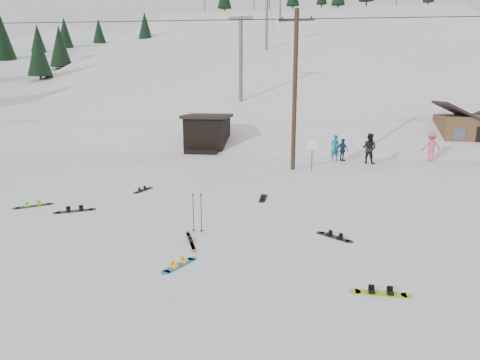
% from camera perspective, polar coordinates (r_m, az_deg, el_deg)
% --- Properties ---
extents(ground, '(200.00, 200.00, 0.00)m').
position_cam_1_polar(ground, '(12.47, -6.22, -9.98)').
color(ground, white).
rests_on(ground, ground).
extents(ski_slope, '(60.00, 85.24, 65.97)m').
position_cam_1_polar(ski_slope, '(68.22, 7.13, -2.19)').
color(ski_slope, white).
rests_on(ski_slope, ground).
extents(ridge_left, '(47.54, 95.03, 58.38)m').
position_cam_1_polar(ridge_left, '(72.69, -22.84, -1.37)').
color(ridge_left, white).
rests_on(ridge_left, ground).
extents(treeline_left, '(20.00, 64.00, 10.00)m').
position_cam_1_polar(treeline_left, '(63.45, -26.03, 6.62)').
color(treeline_left, black).
rests_on(treeline_left, ground).
extents(treeline_crest, '(50.00, 6.00, 10.00)m').
position_cam_1_polar(treeline_crest, '(97.24, 8.38, 9.16)').
color(treeline_crest, black).
rests_on(treeline_crest, ski_slope).
extents(utility_pole, '(2.00, 0.26, 9.00)m').
position_cam_1_polar(utility_pole, '(25.11, 7.32, 11.99)').
color(utility_pole, '#3A2819').
rests_on(utility_pole, ground).
extents(trail_sign, '(0.50, 0.09, 1.85)m').
position_cam_1_polar(trail_sign, '(24.88, 9.60, 4.05)').
color(trail_sign, '#595B60').
rests_on(trail_sign, ground).
extents(lift_hut, '(3.40, 4.10, 2.75)m').
position_cam_1_polar(lift_hut, '(33.25, -4.38, 6.31)').
color(lift_hut, black).
rests_on(lift_hut, ground).
extents(lift_tower_near, '(2.20, 0.36, 8.00)m').
position_cam_1_polar(lift_tower_near, '(41.85, 0.11, 16.42)').
color(lift_tower_near, '#595B60').
rests_on(lift_tower_near, ski_slope).
extents(lift_tower_mid, '(2.20, 0.36, 8.00)m').
position_cam_1_polar(lift_tower_mid, '(62.27, 3.59, 20.97)').
color(lift_tower_mid, '#595B60').
rests_on(lift_tower_mid, ski_slope).
extents(cabin, '(5.39, 4.40, 3.77)m').
position_cam_1_polar(cabin, '(37.08, 28.67, 5.66)').
color(cabin, brown).
rests_on(cabin, ground).
extents(hero_snowboard, '(0.67, 1.25, 0.09)m').
position_cam_1_polar(hero_snowboard, '(11.84, -8.09, -11.14)').
color(hero_snowboard, '#1B6AB5').
rests_on(hero_snowboard, ground).
extents(hero_skis, '(0.88, 1.80, 0.10)m').
position_cam_1_polar(hero_skis, '(13.57, -6.60, -8.01)').
color(hero_skis, '#C13F13').
rests_on(hero_skis, ground).
extents(ski_poles, '(0.36, 0.10, 1.32)m').
position_cam_1_polar(ski_poles, '(14.18, -5.72, -4.34)').
color(ski_poles, black).
rests_on(ski_poles, ground).
extents(board_scatter_a, '(1.39, 0.99, 0.11)m').
position_cam_1_polar(board_scatter_a, '(17.86, -21.15, -3.83)').
color(board_scatter_a, black).
rests_on(board_scatter_a, ground).
extents(board_scatter_b, '(0.53, 1.35, 0.10)m').
position_cam_1_polar(board_scatter_b, '(20.55, -12.76, -1.30)').
color(board_scatter_b, black).
rests_on(board_scatter_b, ground).
extents(board_scatter_c, '(1.19, 1.13, 0.11)m').
position_cam_1_polar(board_scatter_c, '(19.28, -25.85, -3.10)').
color(board_scatter_c, black).
rests_on(board_scatter_c, ground).
extents(board_scatter_d, '(1.14, 0.94, 0.10)m').
position_cam_1_polar(board_scatter_d, '(14.15, 12.47, -7.38)').
color(board_scatter_d, black).
rests_on(board_scatter_d, ground).
extents(board_scatter_e, '(1.41, 0.26, 0.10)m').
position_cam_1_polar(board_scatter_e, '(10.76, 18.25, -14.12)').
color(board_scatter_e, '#B6C616').
rests_on(board_scatter_e, ground).
extents(board_scatter_f, '(0.29, 1.44, 0.10)m').
position_cam_1_polar(board_scatter_f, '(18.60, 3.11, -2.41)').
color(board_scatter_f, black).
rests_on(board_scatter_f, ground).
extents(skier_teal, '(0.72, 0.58, 1.71)m').
position_cam_1_polar(skier_teal, '(29.07, 12.51, 4.23)').
color(skier_teal, '#0E738E').
rests_on(skier_teal, ground).
extents(skier_dark, '(1.18, 1.10, 1.93)m').
position_cam_1_polar(skier_dark, '(28.46, 16.85, 4.06)').
color(skier_dark, black).
rests_on(skier_dark, ground).
extents(skier_pink, '(1.30, 0.86, 1.89)m').
position_cam_1_polar(skier_pink, '(30.97, 24.13, 4.10)').
color(skier_pink, '#E14F69').
rests_on(skier_pink, ground).
extents(skier_navy, '(0.87, 0.87, 1.49)m').
position_cam_1_polar(skier_navy, '(28.96, 13.53, 3.93)').
color(skier_navy, '#1A2542').
rests_on(skier_navy, ground).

